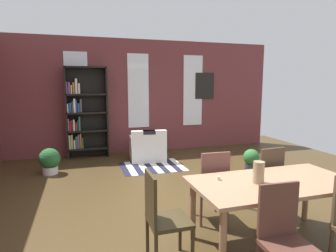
{
  "coord_description": "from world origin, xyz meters",
  "views": [
    {
      "loc": [
        -1.47,
        -3.77,
        1.78
      ],
      "look_at": [
        0.03,
        1.09,
        1.04
      ],
      "focal_mm": 30.46,
      "sensor_mm": 36.0,
      "label": 1
    }
  ],
  "objects_px": {
    "dining_chair_head_left": "(162,216)",
    "bookshelf_tall": "(84,113)",
    "potted_plant_window": "(218,172)",
    "dining_table": "(273,188)",
    "dining_chair_near_left": "(285,238)",
    "potted_plant_corner": "(251,160)",
    "dining_chair_far_right": "(266,178)",
    "vase_on_table": "(259,172)",
    "armchair_white": "(147,148)",
    "dining_chair_far_left": "(212,184)",
    "potted_plant_by_shelf": "(50,160)"
  },
  "relations": [
    {
      "from": "dining_chair_head_left",
      "to": "bookshelf_tall",
      "type": "height_order",
      "value": "bookshelf_tall"
    },
    {
      "from": "dining_chair_head_left",
      "to": "potted_plant_window",
      "type": "bearing_deg",
      "value": 49.36
    },
    {
      "from": "dining_table",
      "to": "potted_plant_window",
      "type": "distance_m",
      "value": 1.83
    },
    {
      "from": "dining_chair_near_left",
      "to": "bookshelf_tall",
      "type": "relative_size",
      "value": 0.43
    },
    {
      "from": "bookshelf_tall",
      "to": "potted_plant_corner",
      "type": "distance_m",
      "value": 4.05
    },
    {
      "from": "dining_table",
      "to": "potted_plant_corner",
      "type": "height_order",
      "value": "dining_table"
    },
    {
      "from": "dining_chair_far_right",
      "to": "potted_plant_window",
      "type": "relative_size",
      "value": 1.97
    },
    {
      "from": "dining_table",
      "to": "bookshelf_tall",
      "type": "bearing_deg",
      "value": 112.27
    },
    {
      "from": "dining_chair_far_right",
      "to": "dining_chair_head_left",
      "type": "relative_size",
      "value": 1.0
    },
    {
      "from": "vase_on_table",
      "to": "armchair_white",
      "type": "distance_m",
      "value": 4.02
    },
    {
      "from": "dining_table",
      "to": "dining_chair_far_right",
      "type": "height_order",
      "value": "dining_chair_far_right"
    },
    {
      "from": "dining_chair_far_left",
      "to": "potted_plant_corner",
      "type": "height_order",
      "value": "dining_chair_far_left"
    },
    {
      "from": "dining_chair_far_right",
      "to": "armchair_white",
      "type": "xyz_separation_m",
      "value": [
        -0.91,
        3.28,
        -0.23
      ]
    },
    {
      "from": "dining_chair_far_right",
      "to": "dining_chair_head_left",
      "type": "xyz_separation_m",
      "value": [
        -1.69,
        -0.69,
        0.0
      ]
    },
    {
      "from": "bookshelf_tall",
      "to": "potted_plant_by_shelf",
      "type": "height_order",
      "value": "bookshelf_tall"
    },
    {
      "from": "dining_table",
      "to": "potted_plant_window",
      "type": "xyz_separation_m",
      "value": [
        0.25,
        1.77,
        -0.38
      ]
    },
    {
      "from": "potted_plant_by_shelf",
      "to": "dining_chair_near_left",
      "type": "bearing_deg",
      "value": -62.0
    },
    {
      "from": "bookshelf_tall",
      "to": "dining_table",
      "type": "bearing_deg",
      "value": -67.73
    },
    {
      "from": "potted_plant_window",
      "to": "vase_on_table",
      "type": "bearing_deg",
      "value": -104.08
    },
    {
      "from": "dining_chair_far_left",
      "to": "potted_plant_by_shelf",
      "type": "distance_m",
      "value": 3.57
    },
    {
      "from": "dining_chair_far_left",
      "to": "bookshelf_tall",
      "type": "relative_size",
      "value": 0.43
    },
    {
      "from": "dining_table",
      "to": "dining_chair_near_left",
      "type": "bearing_deg",
      "value": -120.27
    },
    {
      "from": "vase_on_table",
      "to": "potted_plant_corner",
      "type": "distance_m",
      "value": 2.9
    },
    {
      "from": "dining_chair_head_left",
      "to": "bookshelf_tall",
      "type": "xyz_separation_m",
      "value": [
        -0.64,
        4.68,
        0.59
      ]
    },
    {
      "from": "potted_plant_window",
      "to": "potted_plant_corner",
      "type": "bearing_deg",
      "value": 30.25
    },
    {
      "from": "potted_plant_by_shelf",
      "to": "vase_on_table",
      "type": "bearing_deg",
      "value": -55.18
    },
    {
      "from": "dining_chair_near_left",
      "to": "dining_table",
      "type": "bearing_deg",
      "value": 59.73
    },
    {
      "from": "dining_chair_far_left",
      "to": "potted_plant_by_shelf",
      "type": "height_order",
      "value": "dining_chair_far_left"
    },
    {
      "from": "potted_plant_by_shelf",
      "to": "potted_plant_corner",
      "type": "relative_size",
      "value": 1.1
    },
    {
      "from": "dining_chair_near_left",
      "to": "armchair_white",
      "type": "relative_size",
      "value": 1.1
    },
    {
      "from": "bookshelf_tall",
      "to": "potted_plant_by_shelf",
      "type": "bearing_deg",
      "value": -120.33
    },
    {
      "from": "bookshelf_tall",
      "to": "potted_plant_window",
      "type": "bearing_deg",
      "value": -53.36
    },
    {
      "from": "vase_on_table",
      "to": "potted_plant_corner",
      "type": "height_order",
      "value": "vase_on_table"
    },
    {
      "from": "dining_chair_head_left",
      "to": "potted_plant_corner",
      "type": "xyz_separation_m",
      "value": [
        2.6,
        2.4,
        -0.26
      ]
    },
    {
      "from": "bookshelf_tall",
      "to": "dining_chair_far_right",
      "type": "bearing_deg",
      "value": -59.75
    },
    {
      "from": "dining_table",
      "to": "dining_chair_far_left",
      "type": "xyz_separation_m",
      "value": [
        -0.41,
        0.69,
        -0.14
      ]
    },
    {
      "from": "armchair_white",
      "to": "potted_plant_window",
      "type": "bearing_deg",
      "value": -71.33
    },
    {
      "from": "dining_table",
      "to": "dining_chair_head_left",
      "type": "distance_m",
      "value": 1.28
    },
    {
      "from": "bookshelf_tall",
      "to": "potted_plant_corner",
      "type": "relative_size",
      "value": 4.65
    },
    {
      "from": "dining_table",
      "to": "potted_plant_by_shelf",
      "type": "xyz_separation_m",
      "value": [
        -2.62,
        3.48,
        -0.37
      ]
    },
    {
      "from": "dining_chair_far_right",
      "to": "potted_plant_window",
      "type": "bearing_deg",
      "value": 98.67
    },
    {
      "from": "dining_chair_far_right",
      "to": "potted_plant_window",
      "type": "distance_m",
      "value": 1.12
    },
    {
      "from": "dining_chair_near_left",
      "to": "bookshelf_tall",
      "type": "xyz_separation_m",
      "value": [
        -1.52,
        5.37,
        0.59
      ]
    },
    {
      "from": "dining_chair_far_left",
      "to": "potted_plant_window",
      "type": "distance_m",
      "value": 1.29
    },
    {
      "from": "dining_chair_far_left",
      "to": "armchair_white",
      "type": "relative_size",
      "value": 1.1
    },
    {
      "from": "armchair_white",
      "to": "potted_plant_corner",
      "type": "bearing_deg",
      "value": -40.89
    },
    {
      "from": "vase_on_table",
      "to": "potted_plant_by_shelf",
      "type": "relative_size",
      "value": 0.45
    },
    {
      "from": "dining_chair_far_right",
      "to": "armchair_white",
      "type": "bearing_deg",
      "value": 105.46
    },
    {
      "from": "dining_chair_far_right",
      "to": "dining_chair_near_left",
      "type": "xyz_separation_m",
      "value": [
        -0.81,
        -1.38,
        0.0
      ]
    },
    {
      "from": "armchair_white",
      "to": "potted_plant_corner",
      "type": "xyz_separation_m",
      "value": [
        1.82,
        -1.57,
        -0.02
      ]
    }
  ]
}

